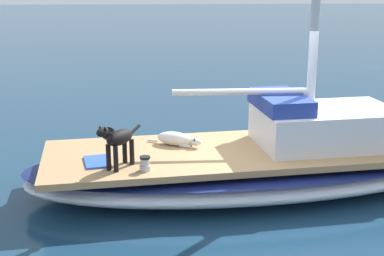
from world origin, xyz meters
name	(u,v)px	position (x,y,z in m)	size (l,w,h in m)	color
ground_plane	(253,186)	(0.00, 0.00, 0.00)	(120.00, 120.00, 0.00)	navy
sailboat_main	(254,167)	(0.00, 0.00, 0.34)	(3.36, 7.48, 0.66)	white
cabin_house	(321,124)	(-0.14, 1.11, 1.01)	(1.65, 2.37, 0.84)	silver
dog_black	(118,140)	(0.80, -2.10, 1.08)	(0.81, 0.61, 0.70)	black
dog_white	(177,139)	(-0.22, -1.24, 0.77)	(0.52, 0.89, 0.22)	silver
deck_winch	(145,164)	(0.93, -1.72, 0.76)	(0.16, 0.16, 0.21)	#B7B7BC
deck_towel	(97,162)	(0.54, -2.44, 0.68)	(0.56, 0.36, 0.03)	blue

